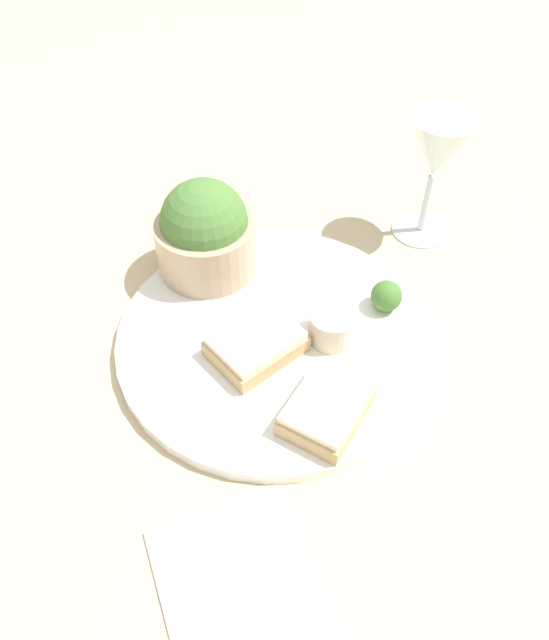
% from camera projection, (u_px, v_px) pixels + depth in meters
% --- Properties ---
extents(ground_plane, '(4.00, 4.00, 0.00)m').
position_uv_depth(ground_plane, '(274.00, 342.00, 0.64)').
color(ground_plane, '#C6B289').
extents(dinner_plate, '(0.32, 0.32, 0.01)m').
position_uv_depth(dinner_plate, '(274.00, 338.00, 0.63)').
color(dinner_plate, white).
rests_on(dinner_plate, ground_plane).
extents(salad_bowl, '(0.11, 0.11, 0.11)m').
position_uv_depth(salad_bowl, '(205.00, 233.00, 0.66)').
color(salad_bowl, tan).
rests_on(salad_bowl, dinner_plate).
extents(sauce_ramekin, '(0.05, 0.05, 0.03)m').
position_uv_depth(sauce_ramekin, '(333.00, 324.00, 0.61)').
color(sauce_ramekin, beige).
rests_on(sauce_ramekin, dinner_plate).
extents(cheese_toast_near, '(0.10, 0.09, 0.03)m').
position_uv_depth(cheese_toast_near, '(256.00, 344.00, 0.60)').
color(cheese_toast_near, tan).
rests_on(cheese_toast_near, dinner_plate).
extents(cheese_toast_far, '(0.10, 0.10, 0.03)m').
position_uv_depth(cheese_toast_far, '(327.00, 409.00, 0.55)').
color(cheese_toast_far, tan).
rests_on(cheese_toast_far, dinner_plate).
extents(wine_glass, '(0.07, 0.07, 0.15)m').
position_uv_depth(wine_glass, '(437.00, 154.00, 0.68)').
color(wine_glass, silver).
rests_on(wine_glass, ground_plane).
extents(garnish, '(0.03, 0.03, 0.03)m').
position_uv_depth(garnish, '(386.00, 296.00, 0.64)').
color(garnish, '#477533').
rests_on(garnish, dinner_plate).
extents(napkin, '(0.12, 0.16, 0.01)m').
position_uv_depth(napkin, '(242.00, 600.00, 0.47)').
color(napkin, white).
rests_on(napkin, ground_plane).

